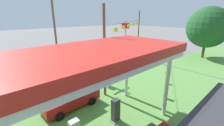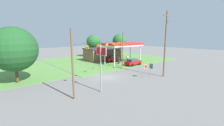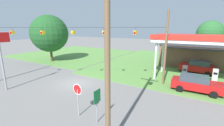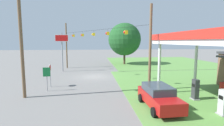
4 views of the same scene
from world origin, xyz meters
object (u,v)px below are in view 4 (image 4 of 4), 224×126
fuel_pump_far (223,103)px  tree_west_verge (125,39)px  utility_pole_main (20,23)px  car_at_pumps_front (159,96)px  fuel_pump_near (195,90)px  route_sign (47,74)px  gas_station_canopy (212,39)px  stop_sign_overhead (62,44)px  stop_sign_roadside (50,71)px

fuel_pump_far → tree_west_verge: tree_west_verge is taller
utility_pole_main → car_at_pumps_front: bearing=71.7°
fuel_pump_near → route_sign: route_sign is taller
gas_station_canopy → tree_west_verge: tree_west_verge is taller
car_at_pumps_front → route_sign: 10.89m
car_at_pumps_front → stop_sign_overhead: (-17.08, -9.80, 3.59)m
car_at_pumps_front → stop_sign_roadside: stop_sign_roadside is taller
stop_sign_roadside → stop_sign_overhead: stop_sign_overhead is taller
stop_sign_roadside → fuel_pump_far: bearing=-124.0°
tree_west_verge → gas_station_canopy: bearing=4.1°
gas_station_canopy → utility_pole_main: size_ratio=0.95×
fuel_pump_far → car_at_pumps_front: 4.18m
fuel_pump_far → route_sign: 15.06m
fuel_pump_far → route_sign: size_ratio=0.74×
stop_sign_overhead → tree_west_verge: (-8.04, 11.78, 0.89)m
fuel_pump_near → car_at_pumps_front: size_ratio=0.37×
route_sign → tree_west_verge: (-19.64, 11.36, 3.67)m
car_at_pumps_front → route_sign: bearing=-121.8°
utility_pole_main → tree_west_verge: bearing=149.1°
gas_station_canopy → fuel_pump_near: size_ratio=6.29×
stop_sign_overhead → route_sign: (11.60, 0.41, -2.77)m
car_at_pumps_front → tree_west_verge: tree_west_verge is taller
stop_sign_roadside → route_sign: 1.68m
fuel_pump_far → stop_sign_roadside: stop_sign_roadside is taller
car_at_pumps_front → utility_pole_main: utility_pole_main is taller
fuel_pump_near → fuel_pump_far: same height
fuel_pump_far → stop_sign_overhead: bearing=-144.3°
fuel_pump_far → stop_sign_overhead: (-18.86, -13.57, 3.64)m
stop_sign_roadside → stop_sign_overhead: size_ratio=0.40×
car_at_pumps_front → utility_pole_main: (-3.61, -10.89, 5.61)m
utility_pole_main → gas_station_canopy: bearing=75.5°
fuel_pump_near → stop_sign_overhead: bearing=-139.1°
stop_sign_overhead → route_sign: stop_sign_overhead is taller
fuel_pump_far → stop_sign_roadside: (-8.93, -13.23, 0.97)m
fuel_pump_near → fuel_pump_far: 3.21m
fuel_pump_near → stop_sign_roadside: size_ratio=0.71×
car_at_pumps_front → utility_pole_main: 12.77m
fuel_pump_near → car_at_pumps_front: bearing=-69.3°
utility_pole_main → route_sign: bearing=141.1°
fuel_pump_near → car_at_pumps_front: fuel_pump_near is taller
fuel_pump_far → stop_sign_overhead: 23.52m
fuel_pump_near → stop_sign_roadside: (-5.72, -13.23, 0.97)m
fuel_pump_far → stop_sign_roadside: size_ratio=0.71×
fuel_pump_near → tree_west_verge: tree_west_verge is taller
fuel_pump_far → utility_pole_main: utility_pole_main is taller
gas_station_canopy → utility_pole_main: utility_pole_main is taller
car_at_pumps_front → stop_sign_roadside: (-7.14, -9.45, 0.92)m
car_at_pumps_front → stop_sign_overhead: bearing=-151.7°
car_at_pumps_front → stop_sign_roadside: bearing=-128.6°
gas_station_canopy → fuel_pump_far: gas_station_canopy is taller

